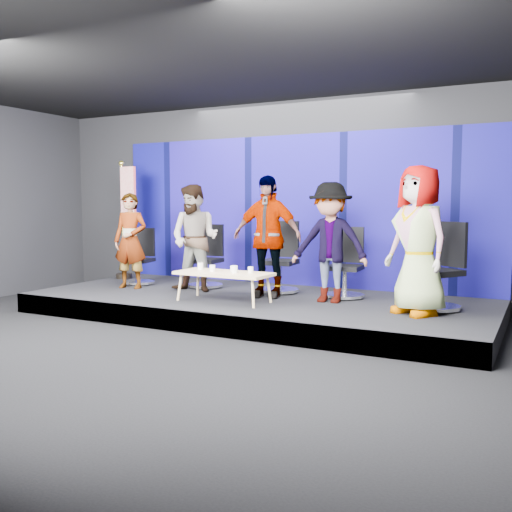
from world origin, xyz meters
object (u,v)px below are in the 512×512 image
object	(u,v)px
chair_a	(140,266)
mug_c	(233,269)
chair_d	(346,274)
chair_e	(440,281)
panelist_a	(130,241)
panelist_b	(195,238)
flag_stand	(126,217)
chair_c	(281,269)
mug_e	(251,270)
panelist_c	(267,237)
panelist_d	(330,243)
mug_a	(200,266)
mug_d	(234,269)
coffee_table	(224,274)
mug_b	(212,268)
chair_b	(207,267)
panelist_e	(418,240)

from	to	relation	value
chair_a	mug_c	xyz separation A→B (m)	(2.34, -0.80, 0.15)
chair_d	chair_e	xyz separation A→B (m)	(1.44, -0.37, 0.04)
panelist_a	mug_c	distance (m)	2.21
panelist_b	flag_stand	bearing A→B (deg)	156.65
chair_c	mug_e	bearing A→B (deg)	-92.01
panelist_c	panelist_d	bearing A→B (deg)	-4.31
mug_a	mug_c	xyz separation A→B (m)	(0.57, -0.02, -0.01)
chair_a	panelist_c	world-z (taller)	panelist_c
panelist_a	mug_e	world-z (taller)	panelist_a
mug_d	flag_stand	size ratio (longest dim) A/B	0.05
chair_a	panelist_a	xyz separation A→B (m)	(0.18, -0.47, 0.47)
chair_c	chair_a	bearing A→B (deg)	-178.00
chair_c	panelist_c	world-z (taller)	panelist_c
mug_d	panelist_b	bearing A→B (deg)	149.77
chair_a	mug_d	xyz separation A→B (m)	(2.43, -0.92, 0.16)
chair_c	mug_a	bearing A→B (deg)	-132.12
chair_c	mug_c	xyz separation A→B (m)	(-0.26, -1.09, 0.10)
coffee_table	mug_d	xyz separation A→B (m)	(0.19, -0.02, 0.09)
chair_d	mug_d	xyz separation A→B (m)	(-1.27, -1.20, 0.14)
panelist_a	mug_c	xyz separation A→B (m)	(2.16, -0.33, -0.32)
panelist_b	panelist_c	world-z (taller)	panelist_c
mug_d	mug_b	bearing A→B (deg)	-178.32
chair_b	mug_a	distance (m)	1.13
chair_b	panelist_c	distance (m)	1.53
panelist_a	chair_c	bearing A→B (deg)	6.00
panelist_c	mug_b	distance (m)	0.99
mug_b	panelist_d	bearing A→B (deg)	24.65
chair_d	mug_c	bearing A→B (deg)	-144.14
chair_d	mug_e	bearing A→B (deg)	-136.08
panelist_a	mug_e	bearing A→B (deg)	-19.66
panelist_d	chair_c	bearing A→B (deg)	150.78
flag_stand	panelist_d	bearing A→B (deg)	-0.96
panelist_d	chair_a	bearing A→B (deg)	173.97
chair_c	mug_e	distance (m)	1.12
panelist_a	panelist_c	distance (m)	2.44
mug_c	mug_d	size ratio (longest dim) A/B	0.80
chair_b	mug_d	world-z (taller)	chair_b
chair_b	chair_d	xyz separation A→B (m)	(2.44, 0.07, 0.00)
chair_c	panelist_e	bearing A→B (deg)	-24.44
panelist_a	chair_e	distance (m)	4.99
panelist_b	mug_c	xyz separation A→B (m)	(0.99, -0.52, -0.39)
mug_c	chair_c	bearing A→B (deg)	76.40
panelist_b	panelist_d	world-z (taller)	same
mug_d	panelist_c	bearing A→B (deg)	75.97
mug_b	flag_stand	size ratio (longest dim) A/B	0.04
mug_e	flag_stand	world-z (taller)	flag_stand
chair_a	panelist_c	distance (m)	2.68
panelist_e	chair_b	bearing A→B (deg)	-157.77
mug_b	mug_a	bearing A→B (deg)	154.17
panelist_c	flag_stand	bearing A→B (deg)	164.74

